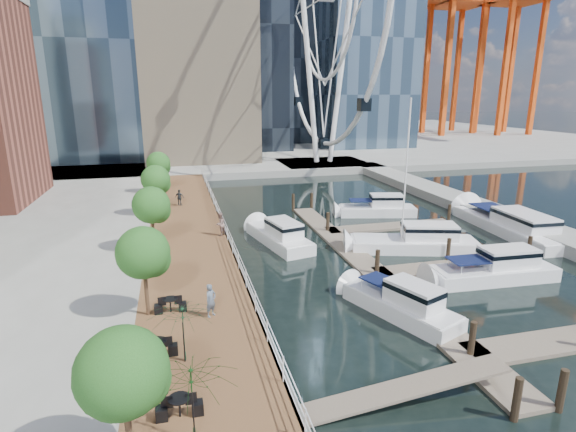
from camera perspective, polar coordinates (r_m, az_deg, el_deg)
The scene contains 17 objects.
ground at distance 23.24m, azimuth 12.88°, elevation -15.50°, with size 520.00×520.00×0.00m, color black.
boardwalk at distance 34.50m, azimuth -12.45°, elevation -4.15°, with size 6.00×60.00×1.00m, color brown.
seawall at distance 34.68m, azimuth -7.49°, elevation -3.80°, with size 0.25×60.00×1.00m, color #595954.
land_far at distance 120.52m, azimuth -9.73°, elevation 9.65°, with size 200.00×114.00×1.00m, color gray.
breakwater at distance 49.17m, azimuth 23.32°, elevation 0.75°, with size 4.00×60.00×1.00m, color gray.
pier at distance 74.36m, azimuth 4.49°, elevation 6.48°, with size 14.00×12.00×1.00m, color gray.
railing at distance 34.35m, azimuth -7.71°, elevation -2.20°, with size 0.10×60.00×1.05m, color white, non-canonical shape.
floating_docks at distance 34.59m, azimuth 17.31°, elevation -4.45°, with size 16.00×34.00×2.60m.
port_cranes at distance 137.38m, azimuth 21.08°, elevation 17.70°, with size 40.00×52.00×38.00m.
street_trees at distance 32.53m, azimuth -16.99°, elevation 1.33°, with size 2.60×42.60×4.60m.
cafe_tables at distance 18.75m, azimuth -15.02°, elevation -18.88°, with size 2.50×13.70×0.74m.
yacht_foreground at distance 32.42m, azimuth 24.46°, elevation -7.42°, with size 2.44×9.09×2.15m, color white, non-canonical shape.
pedestrian_near at distance 22.94m, azimuth -9.78°, elevation -10.52°, with size 0.62×0.41×1.70m, color #515D6C.
pedestrian_mid at distance 35.44m, azimuth -8.63°, elevation -1.01°, with size 0.90×0.70×1.85m, color #8B6960.
pedestrian_far at distance 45.90m, azimuth -13.60°, elevation 2.31°, with size 0.95×0.39×1.62m, color #30363C.
moored_yachts at distance 35.80m, azimuth 18.40°, elevation -4.72°, with size 24.84×36.46×11.50m.
cafe_seating at distance 15.53m, azimuth -13.55°, elevation -22.69°, with size 4.38×13.02×2.71m.
Camera 1 is at (-9.62, -17.61, 11.72)m, focal length 28.00 mm.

